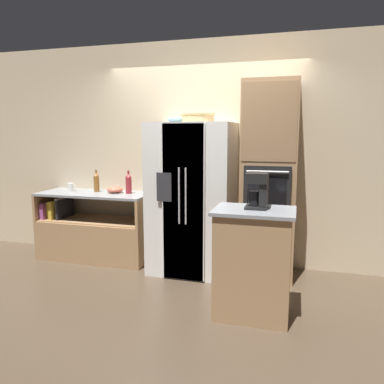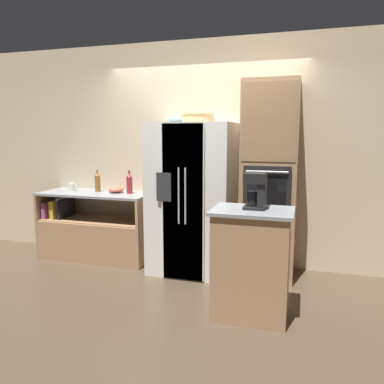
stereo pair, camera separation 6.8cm
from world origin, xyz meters
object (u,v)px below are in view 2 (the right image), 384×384
object	(u,v)px
wall_oven	(269,181)
mug	(72,187)
wicker_basket	(198,117)
fruit_bowl	(177,120)
bottle_short	(98,182)
bottle_tall	(129,183)
refrigerator	(192,198)
mixing_bowl	(116,189)
coffee_maker	(258,189)

from	to	relation	value
wall_oven	mug	distance (m)	2.64
wicker_basket	fruit_bowl	size ratio (longest dim) A/B	1.78
fruit_bowl	wicker_basket	bearing A→B (deg)	-18.82
wicker_basket	bottle_short	xyz separation A→B (m)	(-1.45, 0.19, -0.83)
bottle_tall	refrigerator	bearing A→B (deg)	-9.13
wicker_basket	mixing_bowl	size ratio (longest dim) A/B	1.88
refrigerator	fruit_bowl	bearing A→B (deg)	159.37
bottle_short	mixing_bowl	size ratio (longest dim) A/B	1.40
refrigerator	mixing_bowl	xyz separation A→B (m)	(-1.10, 0.15, 0.04)
mixing_bowl	mug	bearing A→B (deg)	-177.31
refrigerator	wall_oven	distance (m)	0.92
refrigerator	coffee_maker	distance (m)	1.30
refrigerator	wall_oven	bearing A→B (deg)	5.05
fruit_bowl	bottle_tall	bearing A→B (deg)	174.61
refrigerator	fruit_bowl	size ratio (longest dim) A/B	8.00
fruit_bowl	coffee_maker	world-z (taller)	fruit_bowl
coffee_maker	refrigerator	bearing A→B (deg)	133.81
wall_oven	bottle_tall	size ratio (longest dim) A/B	7.44
refrigerator	mug	bearing A→B (deg)	175.93
mug	bottle_short	bearing A→B (deg)	7.09
bottle_short	mug	size ratio (longest dim) A/B	2.41
mug	refrigerator	bearing A→B (deg)	-4.07
wall_oven	wicker_basket	xyz separation A→B (m)	(-0.82, -0.10, 0.72)
wicker_basket	mixing_bowl	distance (m)	1.49
bottle_short	coffee_maker	world-z (taller)	coffee_maker
bottle_tall	coffee_maker	bearing A→B (deg)	-30.84
fruit_bowl	bottle_tall	size ratio (longest dim) A/B	0.74
refrigerator	bottle_tall	world-z (taller)	refrigerator
mug	mixing_bowl	distance (m)	0.64
wall_oven	fruit_bowl	distance (m)	1.31
mug	mixing_bowl	size ratio (longest dim) A/B	0.58
wicker_basket	mixing_bowl	world-z (taller)	wicker_basket
bottle_tall	mug	world-z (taller)	bottle_tall
bottle_tall	mixing_bowl	xyz separation A→B (m)	(-0.20, 0.01, -0.09)
mixing_bowl	coffee_maker	world-z (taller)	coffee_maker
bottle_tall	bottle_short	xyz separation A→B (m)	(-0.48, 0.03, -0.00)
coffee_maker	bottle_tall	bearing A→B (deg)	149.16
refrigerator	mixing_bowl	size ratio (longest dim) A/B	8.46
refrigerator	bottle_short	distance (m)	1.39
fruit_bowl	mug	xyz separation A→B (m)	(-1.53, 0.04, -0.88)
wall_oven	mug	bearing A→B (deg)	179.02
wall_oven	bottle_tall	bearing A→B (deg)	177.91
refrigerator	coffee_maker	size ratio (longest dim) A/B	5.54
mug	mixing_bowl	bearing A→B (deg)	2.69
bottle_short	coffee_maker	xyz separation A→B (m)	(2.25, -1.08, 0.15)
wall_oven	bottle_short	world-z (taller)	wall_oven
bottle_short	mixing_bowl	world-z (taller)	bottle_short
refrigerator	coffee_maker	xyz separation A→B (m)	(0.88, -0.91, 0.28)
bottle_tall	mug	xyz separation A→B (m)	(-0.85, -0.02, -0.08)
mug	bottle_tall	bearing A→B (deg)	1.36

